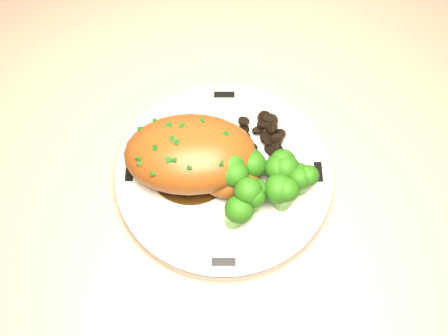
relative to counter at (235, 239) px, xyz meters
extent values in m
cube|color=brown|center=(0.00, 0.00, -0.02)|extent=(2.13, 0.69, 0.92)
cube|color=tan|center=(0.00, 0.00, 0.45)|extent=(2.19, 0.72, 0.03)
cylinder|color=silver|center=(-0.05, -0.10, 0.48)|extent=(0.31, 0.31, 0.02)
cube|color=black|center=(-0.02, 0.01, 0.49)|extent=(0.03, 0.02, 0.00)
cube|color=black|center=(-0.16, -0.07, 0.49)|extent=(0.02, 0.03, 0.00)
cube|color=black|center=(-0.07, -0.21, 0.49)|extent=(0.03, 0.02, 0.00)
cube|color=black|center=(0.06, -0.12, 0.49)|extent=(0.02, 0.03, 0.00)
cylinder|color=#361F09|center=(-0.08, -0.08, 0.49)|extent=(0.10, 0.10, 0.00)
ellipsoid|color=brown|center=(-0.08, -0.08, 0.52)|extent=(0.17, 0.13, 0.06)
ellipsoid|color=brown|center=(-0.04, -0.11, 0.51)|extent=(0.08, 0.07, 0.03)
cube|color=#0E390C|center=(-0.13, -0.07, 0.54)|extent=(0.01, 0.00, 0.00)
cube|color=#0E390C|center=(-0.11, -0.07, 0.55)|extent=(0.01, 0.00, 0.00)
cube|color=#0E390C|center=(-0.09, -0.07, 0.55)|extent=(0.01, 0.00, 0.00)
cube|color=#0E390C|center=(-0.07, -0.08, 0.55)|extent=(0.01, 0.00, 0.00)
cube|color=#0E390C|center=(-0.05, -0.08, 0.55)|extent=(0.01, 0.00, 0.00)
cube|color=#0E390C|center=(-0.04, -0.09, 0.54)|extent=(0.01, 0.00, 0.00)
cylinder|color=black|center=(0.04, -0.06, 0.49)|extent=(0.01, 0.01, 0.01)
cylinder|color=black|center=(0.03, -0.06, 0.49)|extent=(0.02, 0.02, 0.01)
cylinder|color=black|center=(0.03, -0.05, 0.49)|extent=(0.02, 0.02, 0.01)
cylinder|color=black|center=(0.03, -0.05, 0.49)|extent=(0.02, 0.02, 0.01)
cylinder|color=black|center=(0.02, -0.04, 0.49)|extent=(0.02, 0.02, 0.01)
cylinder|color=black|center=(0.01, -0.04, 0.49)|extent=(0.02, 0.02, 0.01)
cylinder|color=black|center=(0.00, -0.04, 0.49)|extent=(0.02, 0.02, 0.01)
cylinder|color=black|center=(0.00, -0.04, 0.49)|extent=(0.02, 0.02, 0.00)
cylinder|color=black|center=(-0.01, -0.05, 0.49)|extent=(0.02, 0.02, 0.01)
cylinder|color=black|center=(-0.02, -0.05, 0.49)|extent=(0.02, 0.02, 0.01)
cylinder|color=black|center=(-0.02, -0.06, 0.49)|extent=(0.02, 0.02, 0.01)
cylinder|color=black|center=(-0.02, -0.06, 0.49)|extent=(0.02, 0.02, 0.01)
cylinder|color=black|center=(-0.02, -0.07, 0.49)|extent=(0.02, 0.02, 0.01)
cylinder|color=black|center=(-0.02, -0.07, 0.49)|extent=(0.03, 0.03, 0.01)
cylinder|color=black|center=(-0.01, -0.08, 0.49)|extent=(0.02, 0.03, 0.02)
cylinder|color=black|center=(0.00, -0.08, 0.49)|extent=(0.02, 0.03, 0.02)
cylinder|color=black|center=(0.00, -0.08, 0.49)|extent=(0.02, 0.02, 0.01)
cylinder|color=black|center=(0.01, -0.08, 0.49)|extent=(0.02, 0.02, 0.01)
cylinder|color=black|center=(0.02, -0.08, 0.49)|extent=(0.03, 0.03, 0.01)
cylinder|color=black|center=(0.03, -0.08, 0.49)|extent=(0.03, 0.03, 0.01)
cylinder|color=black|center=(0.03, -0.07, 0.49)|extent=(0.03, 0.03, 0.02)
cylinder|color=black|center=(0.03, -0.07, 0.49)|extent=(0.03, 0.03, 0.01)
cylinder|color=#5B9840|center=(-0.04, -0.11, 0.50)|extent=(0.02, 0.02, 0.03)
sphere|color=#103A08|center=(-0.04, -0.11, 0.52)|extent=(0.03, 0.03, 0.03)
cylinder|color=#5B9840|center=(-0.01, -0.10, 0.50)|extent=(0.02, 0.02, 0.03)
sphere|color=#103A08|center=(-0.01, -0.10, 0.52)|extent=(0.03, 0.03, 0.03)
cylinder|color=#5B9840|center=(0.02, -0.12, 0.50)|extent=(0.02, 0.02, 0.03)
sphere|color=#103A08|center=(0.02, -0.12, 0.52)|extent=(0.03, 0.03, 0.03)
cylinder|color=#5B9840|center=(-0.02, -0.15, 0.50)|extent=(0.02, 0.02, 0.03)
sphere|color=#103A08|center=(-0.02, -0.15, 0.52)|extent=(0.03, 0.03, 0.03)
cylinder|color=#5B9840|center=(0.01, -0.15, 0.50)|extent=(0.02, 0.02, 0.03)
sphere|color=#103A08|center=(0.01, -0.15, 0.52)|extent=(0.03, 0.03, 0.03)
cylinder|color=#5B9840|center=(0.04, -0.14, 0.50)|extent=(0.02, 0.02, 0.03)
sphere|color=#103A08|center=(0.04, -0.14, 0.52)|extent=(0.03, 0.03, 0.03)
cylinder|color=#5B9840|center=(-0.05, -0.16, 0.50)|extent=(0.02, 0.02, 0.03)
sphere|color=#103A08|center=(-0.05, -0.16, 0.52)|extent=(0.03, 0.03, 0.03)
camera|label=1|loc=(-0.11, -0.41, 1.08)|focal=45.00mm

